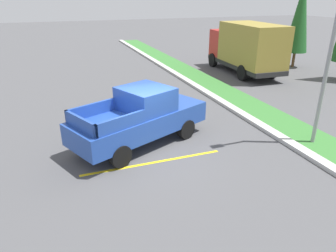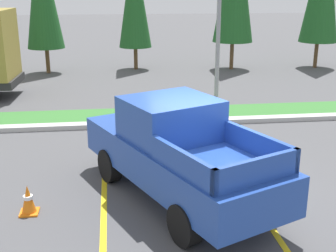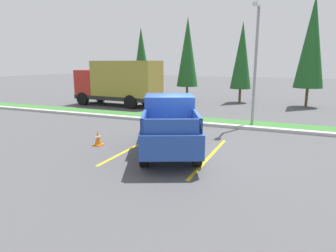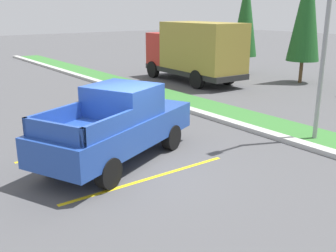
# 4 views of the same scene
# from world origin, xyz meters

# --- Properties ---
(ground_plane) EXTENTS (120.00, 120.00, 0.00)m
(ground_plane) POSITION_xyz_m (0.00, 0.00, 0.00)
(ground_plane) COLOR #4C4C4F
(parking_line_near) EXTENTS (0.12, 4.80, 0.01)m
(parking_line_near) POSITION_xyz_m (-2.30, -0.15, 0.00)
(parking_line_near) COLOR yellow
(parking_line_near) RESTS_ON ground
(parking_line_far) EXTENTS (0.12, 4.80, 0.01)m
(parking_line_far) POSITION_xyz_m (0.80, -0.15, 0.00)
(parking_line_far) COLOR yellow
(parking_line_far) RESTS_ON ground
(curb_strip) EXTENTS (56.00, 0.40, 0.15)m
(curb_strip) POSITION_xyz_m (0.00, 5.00, 0.07)
(curb_strip) COLOR #B2B2AD
(curb_strip) RESTS_ON ground
(grass_median) EXTENTS (56.00, 1.80, 0.06)m
(grass_median) POSITION_xyz_m (0.00, 6.10, 0.03)
(grass_median) COLOR #387533
(grass_median) RESTS_ON ground
(pickup_truck_main) EXTENTS (3.86, 5.53, 2.10)m
(pickup_truck_main) POSITION_xyz_m (-0.77, -0.11, 1.04)
(pickup_truck_main) COLOR black
(pickup_truck_main) RESTS_ON ground
(cargo_truck_distant) EXTENTS (6.89, 2.72, 3.40)m
(cargo_truck_distant) POSITION_xyz_m (-8.99, 9.65, 1.85)
(cargo_truck_distant) COLOR black
(cargo_truck_distant) RESTS_ON ground
(street_light) EXTENTS (0.24, 1.49, 6.02)m
(street_light) POSITION_xyz_m (1.46, 5.73, 3.54)
(street_light) COLOR gray
(street_light) RESTS_ON ground
(cypress_tree_leftmost) EXTENTS (1.65, 1.65, 6.34)m
(cypress_tree_leftmost) POSITION_xyz_m (-9.56, 14.35, 3.73)
(cypress_tree_leftmost) COLOR brown
(cypress_tree_leftmost) RESTS_ON ground
(cypress_tree_left_inner) EXTENTS (1.82, 1.82, 6.99)m
(cypress_tree_left_inner) POSITION_xyz_m (-5.22, 14.51, 4.12)
(cypress_tree_left_inner) COLOR brown
(cypress_tree_left_inner) RESTS_ON ground
(cypress_tree_center) EXTENTS (1.68, 1.68, 6.47)m
(cypress_tree_center) POSITION_xyz_m (-0.76, 15.02, 3.81)
(cypress_tree_center) COLOR brown
(cypress_tree_center) RESTS_ON ground
(cypress_tree_right_inner) EXTENTS (2.07, 2.07, 7.97)m
(cypress_tree_right_inner) POSITION_xyz_m (4.27, 14.45, 4.69)
(cypress_tree_right_inner) COLOR brown
(cypress_tree_right_inner) RESTS_ON ground
(traffic_cone) EXTENTS (0.36, 0.36, 0.60)m
(traffic_cone) POSITION_xyz_m (-3.76, -0.45, 0.29)
(traffic_cone) COLOR orange
(traffic_cone) RESTS_ON ground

